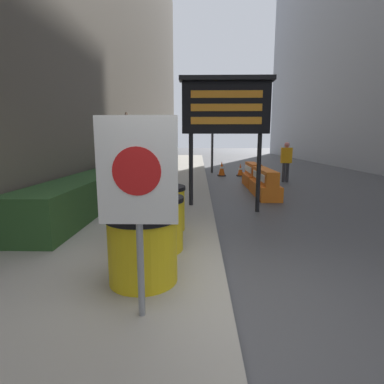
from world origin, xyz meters
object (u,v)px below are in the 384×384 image
(barrel_drum_middle, at_px, (156,223))
(warning_sign, at_px, (138,183))
(pedestrian_worker, at_px, (286,159))
(jersey_barrier_orange_near, at_px, (264,184))
(message_board, at_px, (226,109))
(traffic_cone_mid, at_px, (240,170))
(barrel_drum_back, at_px, (163,208))
(traffic_cone_near, at_px, (222,169))
(jersey_barrier_orange_far, at_px, (253,176))
(traffic_light_near_curb, at_px, (213,117))
(barrel_drum_foreground, at_px, (143,247))

(barrel_drum_middle, relative_size, warning_sign, 0.45)
(barrel_drum_middle, distance_m, pedestrian_worker, 9.13)
(warning_sign, height_order, jersey_barrier_orange_near, warning_sign)
(message_board, height_order, traffic_cone_mid, message_board)
(barrel_drum_back, xyz_separation_m, traffic_cone_near, (1.71, 9.21, -0.20))
(barrel_drum_back, relative_size, jersey_barrier_orange_near, 0.38)
(jersey_barrier_orange_far, bearing_deg, jersey_barrier_orange_near, -90.00)
(warning_sign, relative_size, jersey_barrier_orange_near, 0.85)
(barrel_drum_middle, bearing_deg, message_board, 67.81)
(jersey_barrier_orange_near, relative_size, traffic_cone_mid, 3.43)
(jersey_barrier_orange_near, height_order, traffic_cone_mid, jersey_barrier_orange_near)
(barrel_drum_back, distance_m, message_board, 2.99)
(barrel_drum_middle, height_order, traffic_light_near_curb, traffic_light_near_curb)
(barrel_drum_foreground, relative_size, traffic_cone_near, 1.11)
(jersey_barrier_orange_far, xyz_separation_m, pedestrian_worker, (1.52, 1.11, 0.57))
(barrel_drum_middle, xyz_separation_m, warning_sign, (0.09, -1.65, 0.81))
(barrel_drum_back, bearing_deg, jersey_barrier_orange_near, 56.87)
(barrel_drum_foreground, relative_size, message_board, 0.25)
(warning_sign, height_order, message_board, message_board)
(barrel_drum_foreground, distance_m, traffic_cone_mid, 11.41)
(barrel_drum_foreground, relative_size, barrel_drum_middle, 1.00)
(barrel_drum_foreground, bearing_deg, jersey_barrier_orange_far, 71.86)
(message_board, distance_m, traffic_cone_mid, 7.60)
(barrel_drum_foreground, bearing_deg, traffic_cone_mid, 76.90)
(message_board, relative_size, jersey_barrier_orange_near, 1.51)
(barrel_drum_foreground, relative_size, warning_sign, 0.45)
(jersey_barrier_orange_near, xyz_separation_m, traffic_cone_near, (-0.91, 5.19, -0.02))
(warning_sign, bearing_deg, traffic_light_near_curb, 84.81)
(barrel_drum_middle, height_order, traffic_cone_mid, barrel_drum_middle)
(barrel_drum_foreground, bearing_deg, barrel_drum_middle, 89.28)
(message_board, bearing_deg, traffic_light_near_curb, 89.49)
(traffic_cone_mid, bearing_deg, jersey_barrier_orange_near, -89.66)
(traffic_cone_near, bearing_deg, message_board, -93.80)
(message_board, height_order, jersey_barrier_orange_far, message_board)
(jersey_barrier_orange_far, height_order, traffic_cone_mid, jersey_barrier_orange_far)
(barrel_drum_back, bearing_deg, barrel_drum_middle, -88.74)
(traffic_cone_mid, bearing_deg, traffic_cone_near, 178.01)
(barrel_drum_foreground, height_order, traffic_cone_mid, barrel_drum_foreground)
(traffic_cone_mid, relative_size, pedestrian_worker, 0.37)
(traffic_cone_mid, bearing_deg, message_board, -100.75)
(jersey_barrier_orange_far, distance_m, traffic_cone_mid, 3.13)
(jersey_barrier_orange_near, distance_m, traffic_cone_near, 5.27)
(jersey_barrier_orange_near, bearing_deg, pedestrian_worker, 64.13)
(jersey_barrier_orange_far, relative_size, traffic_light_near_curb, 0.42)
(barrel_drum_foreground, bearing_deg, warning_sign, -81.18)
(barrel_drum_foreground, bearing_deg, traffic_cone_near, 81.32)
(warning_sign, relative_size, traffic_cone_near, 2.48)
(warning_sign, xyz_separation_m, pedestrian_worker, (4.03, 9.78, -0.40))
(warning_sign, height_order, traffic_light_near_curb, traffic_light_near_curb)
(barrel_drum_back, distance_m, traffic_cone_near, 9.37)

